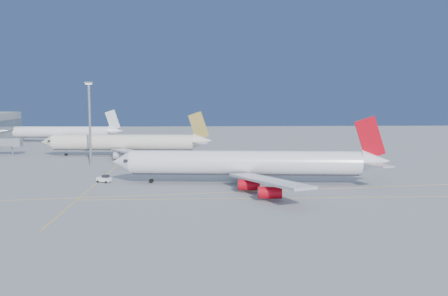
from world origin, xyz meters
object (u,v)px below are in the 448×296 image
at_px(airliner_virgin, 251,163).
at_px(airliner_etihad, 127,142).
at_px(airliner_third, 63,132).
at_px(pushback_tug, 104,179).
at_px(light_mast, 90,117).

xyz_separation_m(airliner_virgin, airliner_etihad, (-42.06, 62.77, -0.21)).
relative_size(airliner_virgin, airliner_third, 1.22).
distance_m(airliner_etihad, airliner_third, 72.75).
height_order(airliner_virgin, airliner_third, airliner_virgin).
xyz_separation_m(airliner_virgin, airliner_third, (-82.91, 122.97, -0.57)).
xyz_separation_m(pushback_tug, light_mast, (-10.70, 32.87, 15.58)).
bearing_deg(pushback_tug, airliner_virgin, 17.46).
height_order(pushback_tug, light_mast, light_mast).
relative_size(airliner_virgin, light_mast, 2.65).
distance_m(airliner_virgin, pushback_tug, 40.09).
bearing_deg(light_mast, airliner_virgin, -36.12).
bearing_deg(airliner_etihad, light_mast, -103.94).
distance_m(airliner_virgin, light_mast, 63.28).
height_order(airliner_virgin, pushback_tug, airliner_virgin).
relative_size(airliner_etihad, airliner_third, 1.09).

